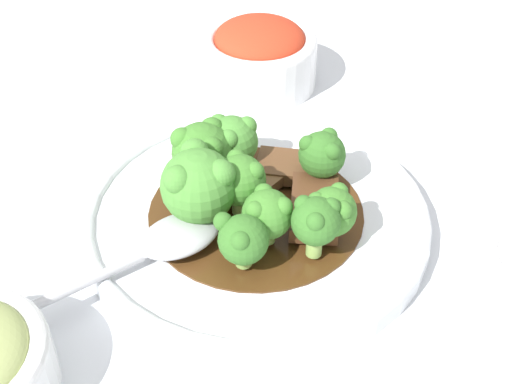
{
  "coord_description": "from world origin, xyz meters",
  "views": [
    {
      "loc": [
        0.38,
        0.06,
        0.36
      ],
      "look_at": [
        0.0,
        0.0,
        0.03
      ],
      "focal_mm": 50.0,
      "sensor_mm": 36.0,
      "label": 1
    }
  ],
  "objects_px": {
    "main_plate": "(256,217)",
    "broccoli_floret_8": "(240,179)",
    "broccoli_floret_7": "(332,211)",
    "beef_strip_2": "(286,167)",
    "broccoli_floret_0": "(232,141)",
    "broccoli_floret_5": "(199,184)",
    "broccoli_floret_4": "(202,151)",
    "broccoli_floret_2": "(267,213)",
    "beef_strip_0": "(315,203)",
    "broccoli_floret_1": "(322,154)",
    "serving_spoon": "(152,248)",
    "broccoli_floret_3": "(316,221)",
    "beef_strip_1": "(253,186)",
    "broccoli_floret_6": "(236,238)",
    "side_bowl_kimchi": "(259,54)"
  },
  "relations": [
    {
      "from": "broccoli_floret_2",
      "to": "serving_spoon",
      "type": "bearing_deg",
      "value": -70.95
    },
    {
      "from": "broccoli_floret_8",
      "to": "broccoli_floret_7",
      "type": "bearing_deg",
      "value": 74.62
    },
    {
      "from": "broccoli_floret_3",
      "to": "broccoli_floret_4",
      "type": "bearing_deg",
      "value": -127.02
    },
    {
      "from": "beef_strip_1",
      "to": "broccoli_floret_0",
      "type": "xyz_separation_m",
      "value": [
        -0.03,
        -0.02,
        0.02
      ]
    },
    {
      "from": "beef_strip_0",
      "to": "broccoli_floret_7",
      "type": "relative_size",
      "value": 1.61
    },
    {
      "from": "broccoli_floret_3",
      "to": "side_bowl_kimchi",
      "type": "bearing_deg",
      "value": -163.56
    },
    {
      "from": "broccoli_floret_2",
      "to": "broccoli_floret_8",
      "type": "bearing_deg",
      "value": -139.53
    },
    {
      "from": "broccoli_floret_5",
      "to": "broccoli_floret_4",
      "type": "bearing_deg",
      "value": -171.43
    },
    {
      "from": "broccoli_floret_4",
      "to": "broccoli_floret_8",
      "type": "relative_size",
      "value": 1.02
    },
    {
      "from": "main_plate",
      "to": "broccoli_floret_0",
      "type": "distance_m",
      "value": 0.06
    },
    {
      "from": "main_plate",
      "to": "broccoli_floret_3",
      "type": "bearing_deg",
      "value": 48.15
    },
    {
      "from": "main_plate",
      "to": "broccoli_floret_1",
      "type": "height_order",
      "value": "broccoli_floret_1"
    },
    {
      "from": "beef_strip_2",
      "to": "broccoli_floret_5",
      "type": "distance_m",
      "value": 0.09
    },
    {
      "from": "broccoli_floret_4",
      "to": "beef_strip_0",
      "type": "bearing_deg",
      "value": 75.4
    },
    {
      "from": "broccoli_floret_1",
      "to": "side_bowl_kimchi",
      "type": "xyz_separation_m",
      "value": [
        -0.16,
        -0.07,
        -0.01
      ]
    },
    {
      "from": "broccoli_floret_6",
      "to": "serving_spoon",
      "type": "relative_size",
      "value": 0.22
    },
    {
      "from": "broccoli_floret_4",
      "to": "broccoli_floret_6",
      "type": "relative_size",
      "value": 1.24
    },
    {
      "from": "main_plate",
      "to": "broccoli_floret_3",
      "type": "relative_size",
      "value": 5.51
    },
    {
      "from": "broccoli_floret_0",
      "to": "broccoli_floret_6",
      "type": "bearing_deg",
      "value": 11.21
    },
    {
      "from": "beef_strip_1",
      "to": "serving_spoon",
      "type": "xyz_separation_m",
      "value": [
        0.08,
        -0.06,
        0.0
      ]
    },
    {
      "from": "beef_strip_0",
      "to": "broccoli_floret_1",
      "type": "bearing_deg",
      "value": 177.31
    },
    {
      "from": "main_plate",
      "to": "broccoli_floret_8",
      "type": "height_order",
      "value": "broccoli_floret_8"
    },
    {
      "from": "beef_strip_0",
      "to": "broccoli_floret_5",
      "type": "bearing_deg",
      "value": -74.52
    },
    {
      "from": "serving_spoon",
      "to": "beef_strip_2",
      "type": "bearing_deg",
      "value": 142.4
    },
    {
      "from": "broccoli_floret_2",
      "to": "broccoli_floret_6",
      "type": "relative_size",
      "value": 1.06
    },
    {
      "from": "broccoli_floret_2",
      "to": "broccoli_floret_8",
      "type": "xyz_separation_m",
      "value": [
        -0.03,
        -0.02,
        0.01
      ]
    },
    {
      "from": "beef_strip_2",
      "to": "broccoli_floret_0",
      "type": "distance_m",
      "value": 0.05
    },
    {
      "from": "broccoli_floret_3",
      "to": "main_plate",
      "type": "bearing_deg",
      "value": -131.85
    },
    {
      "from": "broccoli_floret_0",
      "to": "broccoli_floret_2",
      "type": "distance_m",
      "value": 0.09
    },
    {
      "from": "beef_strip_0",
      "to": "broccoli_floret_7",
      "type": "xyz_separation_m",
      "value": [
        0.03,
        0.01,
        0.02
      ]
    },
    {
      "from": "broccoli_floret_1",
      "to": "serving_spoon",
      "type": "relative_size",
      "value": 0.24
    },
    {
      "from": "broccoli_floret_3",
      "to": "broccoli_floret_7",
      "type": "relative_size",
      "value": 1.12
    },
    {
      "from": "beef_strip_0",
      "to": "broccoli_floret_4",
      "type": "xyz_separation_m",
      "value": [
        -0.02,
        -0.09,
        0.02
      ]
    },
    {
      "from": "serving_spoon",
      "to": "broccoli_floret_8",
      "type": "bearing_deg",
      "value": 135.56
    },
    {
      "from": "broccoli_floret_3",
      "to": "broccoli_floret_8",
      "type": "xyz_separation_m",
      "value": [
        -0.03,
        -0.06,
        0.0
      ]
    },
    {
      "from": "main_plate",
      "to": "broccoli_floret_8",
      "type": "xyz_separation_m",
      "value": [
        0.01,
        -0.01,
        0.04
      ]
    },
    {
      "from": "beef_strip_0",
      "to": "broccoli_floret_2",
      "type": "distance_m",
      "value": 0.05
    },
    {
      "from": "beef_strip_2",
      "to": "broccoli_floret_2",
      "type": "bearing_deg",
      "value": -3.32
    },
    {
      "from": "main_plate",
      "to": "broccoli_floret_1",
      "type": "bearing_deg",
      "value": 130.02
    },
    {
      "from": "broccoli_floret_1",
      "to": "serving_spoon",
      "type": "bearing_deg",
      "value": -48.14
    },
    {
      "from": "main_plate",
      "to": "broccoli_floret_4",
      "type": "xyz_separation_m",
      "value": [
        -0.03,
        -0.04,
        0.04
      ]
    },
    {
      "from": "main_plate",
      "to": "broccoli_floret_5",
      "type": "xyz_separation_m",
      "value": [
        0.02,
        -0.04,
        0.04
      ]
    },
    {
      "from": "broccoli_floret_6",
      "to": "broccoli_floret_3",
      "type": "bearing_deg",
      "value": 108.0
    },
    {
      "from": "beef_strip_0",
      "to": "beef_strip_1",
      "type": "bearing_deg",
      "value": -106.8
    },
    {
      "from": "broccoli_floret_4",
      "to": "serving_spoon",
      "type": "height_order",
      "value": "broccoli_floret_4"
    },
    {
      "from": "broccoli_floret_0",
      "to": "broccoli_floret_1",
      "type": "relative_size",
      "value": 1.02
    },
    {
      "from": "beef_strip_2",
      "to": "serving_spoon",
      "type": "relative_size",
      "value": 0.26
    },
    {
      "from": "broccoli_floret_0",
      "to": "broccoli_floret_4",
      "type": "xyz_separation_m",
      "value": [
        0.02,
        -0.02,
        0.0
      ]
    },
    {
      "from": "beef_strip_0",
      "to": "serving_spoon",
      "type": "height_order",
      "value": "serving_spoon"
    },
    {
      "from": "beef_strip_0",
      "to": "broccoli_floret_2",
      "type": "height_order",
      "value": "broccoli_floret_2"
    }
  ]
}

